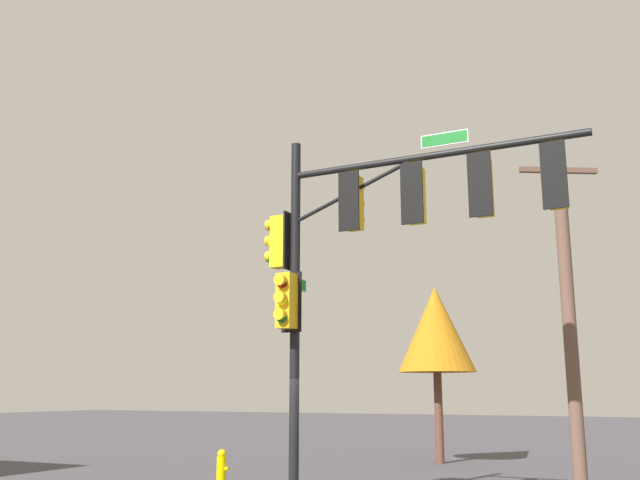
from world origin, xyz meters
TOP-DOWN VIEW (x-y plane):
  - signal_pole_assembly at (1.76, -0.06)m, footprint 6.60×1.15m
  - utility_pole at (4.92, 3.52)m, footprint 1.63×0.98m
  - fire_hydrant at (-3.58, 2.97)m, footprint 0.33×0.24m
  - tree_near at (-0.08, 10.41)m, footprint 2.56×2.56m

SIDE VIEW (x-z plane):
  - fire_hydrant at x=-3.58m, z-range 0.00..0.83m
  - utility_pole at x=4.92m, z-range 0.12..7.91m
  - tree_near at x=-0.08m, z-range 1.41..7.14m
  - signal_pole_assembly at x=1.76m, z-range 1.52..8.95m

